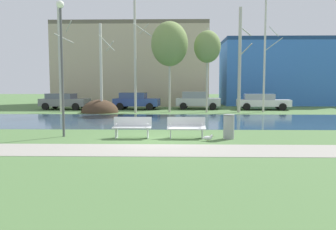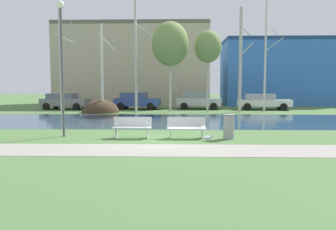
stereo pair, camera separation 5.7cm
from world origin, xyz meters
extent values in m
plane|color=#4C703D|center=(0.00, 10.00, 0.00)|extent=(120.00, 120.00, 0.00)
cube|color=gray|center=(0.00, -2.05, 0.01)|extent=(60.00, 2.16, 0.01)
cube|color=#284256|center=(0.00, 7.55, 0.00)|extent=(80.00, 8.69, 0.01)
ellipsoid|color=#423021|center=(-5.45, 13.55, 0.00)|extent=(2.99, 2.89, 2.10)
cube|color=silver|center=(-1.13, 0.45, 0.45)|extent=(1.60, 0.49, 0.05)
cube|color=silver|center=(-1.13, 0.73, 0.67)|extent=(1.60, 0.09, 0.40)
cube|color=silver|center=(-1.78, 0.51, 0.23)|extent=(0.04, 0.43, 0.45)
cube|color=silver|center=(-0.47, 0.51, 0.23)|extent=(0.04, 0.43, 0.45)
cylinder|color=silver|center=(-1.78, 0.47, 0.59)|extent=(0.04, 0.28, 0.04)
cylinder|color=silver|center=(-0.47, 0.47, 0.59)|extent=(0.04, 0.28, 0.04)
cube|color=silver|center=(1.13, 0.45, 0.45)|extent=(1.60, 0.49, 0.14)
cube|color=silver|center=(1.13, 0.73, 0.67)|extent=(1.60, 0.09, 0.40)
cube|color=silver|center=(0.47, 0.51, 0.23)|extent=(0.04, 0.43, 0.45)
cube|color=silver|center=(1.78, 0.51, 0.23)|extent=(0.04, 0.43, 0.45)
cylinder|color=silver|center=(0.47, 0.47, 0.59)|extent=(0.04, 0.28, 0.04)
cylinder|color=silver|center=(1.78, 0.47, 0.59)|extent=(0.04, 0.28, 0.04)
cylinder|color=gray|center=(2.87, 0.43, 0.50)|extent=(0.44, 0.44, 1.01)
torus|color=#545557|center=(2.87, 0.43, 0.98)|extent=(0.47, 0.47, 0.04)
ellipsoid|color=white|center=(1.95, -0.13, 0.12)|extent=(0.37, 0.17, 0.17)
sphere|color=white|center=(2.11, -0.13, 0.20)|extent=(0.12, 0.12, 0.12)
cone|color=gold|center=(2.18, -0.13, 0.20)|extent=(0.06, 0.04, 0.04)
cylinder|color=gold|center=(1.96, -0.17, 0.05)|extent=(0.01, 0.01, 0.10)
cylinder|color=gold|center=(1.96, -0.10, 0.05)|extent=(0.01, 0.01, 0.10)
cylinder|color=#4C4C51|center=(-4.13, 0.88, 2.70)|extent=(0.10, 0.10, 5.40)
sphere|color=white|center=(-4.13, 0.88, 5.55)|extent=(0.32, 0.32, 0.32)
cylinder|color=beige|center=(-8.66, 13.73, 4.42)|extent=(0.22, 0.22, 8.84)
cylinder|color=beige|center=(-8.01, 14.18, 6.98)|extent=(0.89, 1.25, 0.73)
cylinder|color=beige|center=(-8.08, 13.14, 5.87)|extent=(1.20, 1.17, 0.63)
cylinder|color=beige|center=(-5.19, 13.07, 3.50)|extent=(0.20, 0.20, 7.00)
cylinder|color=beige|center=(-4.55, 13.51, 5.28)|extent=(0.86, 1.22, 0.72)
cylinder|color=beige|center=(-4.58, 12.44, 5.42)|extent=(1.07, 1.05, 1.14)
cylinder|color=beige|center=(-2.53, 13.42, 4.72)|extent=(0.20, 0.20, 9.44)
cylinder|color=beige|center=(-1.87, 13.88, 6.68)|extent=(0.91, 1.29, 0.67)
cylinder|color=beige|center=(-1.85, 12.72, 6.43)|extent=(1.35, 1.32, 0.85)
cylinder|color=#BCB7A8|center=(0.19, 14.03, 3.54)|extent=(0.17, 0.17, 7.08)
ellipsoid|color=olive|center=(0.19, 14.03, 5.53)|extent=(2.98, 2.98, 3.57)
cylinder|color=#BCB7A8|center=(3.23, 13.96, 3.39)|extent=(0.16, 0.16, 6.78)
ellipsoid|color=olive|center=(3.23, 13.96, 5.29)|extent=(2.15, 2.15, 2.58)
cylinder|color=#BCB7A8|center=(5.86, 14.11, 4.21)|extent=(0.25, 0.25, 8.41)
cylinder|color=#BCB7A8|center=(6.46, 14.52, 5.14)|extent=(0.78, 1.08, 0.87)
cylinder|color=#BCB7A8|center=(6.29, 13.67, 6.38)|extent=(0.91, 0.89, 0.50)
cylinder|color=beige|center=(7.92, 14.32, 4.72)|extent=(0.16, 0.16, 9.45)
cylinder|color=beige|center=(8.75, 14.89, 5.55)|extent=(1.08, 1.54, 0.95)
cylinder|color=beige|center=(8.44, 13.78, 6.45)|extent=(1.06, 1.03, 0.62)
cube|color=slate|center=(-9.43, 16.98, 0.65)|extent=(4.44, 2.32, 0.67)
cube|color=slate|center=(-9.77, 17.01, 1.22)|extent=(2.55, 1.90, 0.47)
cylinder|color=black|center=(-7.93, 17.77, 0.32)|extent=(0.66, 0.29, 0.64)
cylinder|color=black|center=(-8.13, 15.89, 0.32)|extent=(0.66, 0.29, 0.64)
cylinder|color=black|center=(-10.73, 18.07, 0.32)|extent=(0.66, 0.29, 0.64)
cylinder|color=black|center=(-10.93, 16.19, 0.32)|extent=(0.66, 0.29, 0.64)
cube|color=#2D4793|center=(-2.87, 17.25, 0.66)|extent=(4.26, 2.26, 0.67)
cube|color=#32457F|center=(-3.19, 17.28, 1.26)|extent=(2.45, 1.85, 0.54)
cylinder|color=black|center=(-1.43, 18.02, 0.32)|extent=(0.66, 0.29, 0.64)
cylinder|color=black|center=(-1.62, 16.19, 0.32)|extent=(0.66, 0.29, 0.64)
cylinder|color=black|center=(-4.11, 18.30, 0.32)|extent=(0.66, 0.29, 0.64)
cylinder|color=black|center=(-4.31, 16.47, 0.32)|extent=(0.66, 0.29, 0.64)
cube|color=#B2B5BC|center=(2.80, 17.62, 0.67)|extent=(4.18, 2.18, 0.70)
cube|color=gray|center=(2.48, 17.65, 1.31)|extent=(2.40, 1.78, 0.59)
cylinder|color=black|center=(4.21, 18.36, 0.32)|extent=(0.66, 0.29, 0.64)
cylinder|color=black|center=(4.03, 16.60, 0.32)|extent=(0.66, 0.29, 0.64)
cylinder|color=black|center=(1.57, 18.64, 0.32)|extent=(0.66, 0.29, 0.64)
cylinder|color=black|center=(1.39, 16.88, 0.32)|extent=(0.66, 0.29, 0.64)
cube|color=silver|center=(8.59, 17.03, 0.62)|extent=(4.83, 2.31, 0.59)
cube|color=#949AAC|center=(8.22, 17.07, 1.17)|extent=(2.77, 1.87, 0.51)
cylinder|color=black|center=(10.22, 17.78, 0.32)|extent=(0.66, 0.29, 0.64)
cylinder|color=black|center=(10.03, 15.96, 0.32)|extent=(0.66, 0.29, 0.64)
cylinder|color=black|center=(7.16, 18.10, 0.32)|extent=(0.66, 0.29, 0.64)
cylinder|color=black|center=(6.97, 16.28, 0.32)|extent=(0.66, 0.29, 0.64)
cube|color=#BCAD8E|center=(-4.04, 25.29, 4.17)|extent=(16.17, 9.49, 8.35)
cube|color=#675F4E|center=(-4.04, 25.29, 8.55)|extent=(16.17, 9.49, 0.40)
cube|color=#3870C6|center=(12.30, 24.85, 3.44)|extent=(12.56, 6.10, 6.89)
cube|color=navy|center=(12.30, 24.85, 7.09)|extent=(12.56, 6.10, 0.40)
camera|label=1|loc=(0.67, -13.19, 2.20)|focal=35.61mm
camera|label=2|loc=(0.73, -13.19, 2.20)|focal=35.61mm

